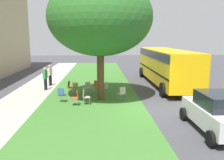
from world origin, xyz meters
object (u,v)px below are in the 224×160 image
at_px(chair_7, 102,83).
at_px(pedestrian_0, 45,78).
at_px(chair_8, 75,88).
at_px(parked_car, 217,112).
at_px(chair_4, 76,97).
at_px(chair_0, 62,94).
at_px(chair_1, 105,87).
at_px(chair_9, 87,87).
at_px(street_tree, 100,17).
at_px(chair_2, 122,93).
at_px(chair_3, 70,86).
at_px(school_bus, 166,64).
at_px(chair_5, 85,96).
at_px(pedestrian_1, 50,74).
at_px(chair_6, 97,85).

height_order(chair_7, pedestrian_0, pedestrian_0).
distance_m(chair_8, pedestrian_0, 3.04).
relative_size(chair_8, parked_car, 0.24).
bearing_deg(chair_4, chair_0, 51.32).
distance_m(chair_1, chair_9, 1.27).
distance_m(chair_0, chair_4, 1.19).
bearing_deg(chair_7, chair_4, 159.99).
bearing_deg(parked_car, street_tree, 41.13).
height_order(chair_7, chair_9, same).
bearing_deg(chair_2, chair_9, 51.32).
bearing_deg(chair_4, parked_car, -124.02).
xyz_separation_m(chair_0, chair_3, (2.16, -0.26, 0.00)).
bearing_deg(chair_7, parked_car, -150.55).
relative_size(chair_0, school_bus, 0.08).
bearing_deg(chair_8, parked_car, -135.21).
bearing_deg(chair_7, chair_5, 166.12).
bearing_deg(chair_0, pedestrian_0, 26.26).
bearing_deg(street_tree, parked_car, -138.87).
bearing_deg(pedestrian_1, chair_4, -155.81).
bearing_deg(chair_5, chair_3, 23.42).
xyz_separation_m(chair_1, school_bus, (3.16, -5.00, 1.24)).
distance_m(chair_2, chair_5, 2.29).
distance_m(chair_5, parked_car, 7.12).
bearing_deg(chair_5, chair_1, -27.50).
xyz_separation_m(chair_5, chair_6, (2.99, -0.64, 0.00)).
relative_size(chair_0, chair_1, 1.00).
bearing_deg(chair_2, chair_5, 107.63).
xyz_separation_m(chair_3, pedestrian_1, (2.96, 1.97, 0.41)).
xyz_separation_m(chair_6, chair_8, (-0.80, 1.46, 0.00)).
distance_m(chair_1, parked_car, 8.02).
xyz_separation_m(chair_4, parked_car, (-4.17, -6.17, 0.32)).
bearing_deg(chair_9, chair_8, 109.25).
xyz_separation_m(chair_5, pedestrian_1, (5.71, 3.16, 0.41)).
xyz_separation_m(chair_7, school_bus, (1.56, -5.25, 1.24)).
relative_size(street_tree, chair_3, 8.34).
bearing_deg(street_tree, pedestrian_1, 41.44).
xyz_separation_m(chair_3, chair_5, (-2.74, -1.19, 0.00)).
bearing_deg(chair_8, chair_4, -172.65).
bearing_deg(chair_2, parked_car, -145.40).
bearing_deg(chair_1, chair_3, 80.93).
bearing_deg(chair_5, chair_7, -13.88).
relative_size(street_tree, chair_1, 8.34).
relative_size(chair_3, pedestrian_1, 0.52).
xyz_separation_m(chair_5, pedestrian_0, (4.08, 3.18, 0.41)).
distance_m(parked_car, pedestrian_1, 13.35).
xyz_separation_m(chair_0, chair_6, (2.41, -2.09, 0.00)).
xyz_separation_m(chair_5, chair_9, (2.47, 0.03, 0.00)).
bearing_deg(chair_8, street_tree, -122.14).
distance_m(chair_1, chair_4, 3.07).
height_order(chair_3, chair_7, same).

